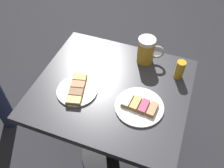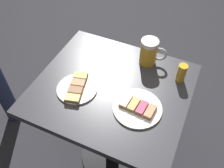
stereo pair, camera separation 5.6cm
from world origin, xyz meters
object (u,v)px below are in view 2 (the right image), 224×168
at_px(beer_mug, 149,52).
at_px(plate_far, 138,108).
at_px(beer_glass_small, 181,73).
at_px(plate_near, 77,88).

bearing_deg(beer_mug, plate_far, -79.90).
relative_size(beer_mug, beer_glass_small, 1.43).
bearing_deg(plate_far, plate_near, -177.67).
height_order(plate_far, beer_glass_small, beer_glass_small).
distance_m(plate_near, plate_far, 0.31).
xyz_separation_m(beer_mug, beer_glass_small, (0.19, -0.06, -0.02)).
bearing_deg(beer_glass_small, plate_near, -148.82).
height_order(plate_far, beer_mug, beer_mug).
relative_size(plate_far, beer_mug, 1.55).
bearing_deg(beer_mug, beer_glass_small, -17.47).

